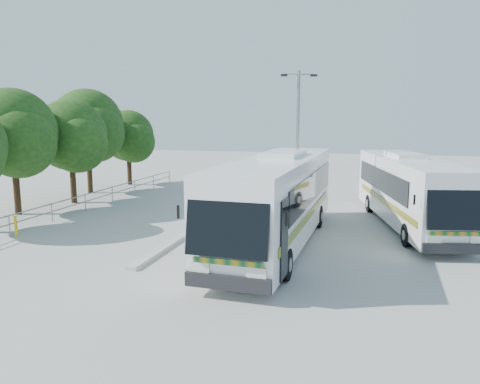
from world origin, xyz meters
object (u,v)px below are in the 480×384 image
(tree_far_c, at_px, (72,135))
(tree_far_b, at_px, (14,132))
(lamppost, at_px, (298,138))
(coach_main, at_px, (277,198))
(bollard, at_px, (16,226))
(coach_adjacent, at_px, (409,189))
(tree_far_d, at_px, (88,125))
(tree_far_e, at_px, (129,136))

(tree_far_c, bearing_deg, tree_far_b, -102.91)
(tree_far_b, height_order, lamppost, lamppost)
(tree_far_c, bearing_deg, coach_main, -24.04)
(tree_far_b, distance_m, bollard, 6.70)
(tree_far_b, bearing_deg, lamppost, 11.75)
(coach_main, xyz_separation_m, coach_adjacent, (5.64, 5.13, -0.18))
(tree_far_b, relative_size, tree_far_d, 0.95)
(tree_far_b, relative_size, tree_far_e, 1.17)
(tree_far_c, distance_m, tree_far_d, 3.93)
(coach_adjacent, xyz_separation_m, lamppost, (-5.63, 0.43, 2.42))
(tree_far_b, xyz_separation_m, coach_adjacent, (20.70, 2.70, -2.72))
(tree_far_c, relative_size, bollard, 6.81)
(tree_far_c, distance_m, lamppost, 14.20)
(tree_far_e, bearing_deg, coach_main, -44.70)
(tree_far_c, xyz_separation_m, tree_far_e, (-0.51, 8.20, -0.37))
(coach_main, bearing_deg, coach_adjacent, 44.40)
(tree_far_b, height_order, tree_far_d, tree_far_d)
(tree_far_d, height_order, coach_main, tree_far_d)
(coach_adjacent, relative_size, bollard, 13.02)
(tree_far_e, xyz_separation_m, bollard, (2.93, -16.25, -3.41))
(tree_far_e, relative_size, bollard, 6.22)
(tree_far_c, height_order, coach_adjacent, tree_far_c)
(tree_far_b, bearing_deg, tree_far_c, 77.09)
(tree_far_e, distance_m, bollard, 16.86)
(tree_far_e, bearing_deg, tree_far_b, -91.83)
(tree_far_d, relative_size, tree_far_e, 1.24)
(tree_far_b, height_order, coach_main, tree_far_b)
(coach_main, distance_m, lamppost, 5.99)
(tree_far_d, xyz_separation_m, coach_adjacent, (21.00, -4.90, -2.96))
(lamppost, bearing_deg, tree_far_b, 173.00)
(tree_far_c, bearing_deg, bollard, -73.25)
(tree_far_d, xyz_separation_m, lamppost, (15.37, -4.47, -0.54))
(tree_far_d, height_order, lamppost, lamppost)
(coach_adjacent, bearing_deg, tree_far_c, 164.58)
(tree_far_b, bearing_deg, coach_adjacent, 7.44)
(tree_far_c, bearing_deg, lamppost, -3.09)
(lamppost, xyz_separation_m, bollard, (-11.75, -7.28, -3.80))
(tree_far_c, height_order, bollard, tree_far_c)
(coach_main, bearing_deg, bollard, -169.51)
(coach_main, xyz_separation_m, bollard, (-11.75, -1.73, -1.55))
(bollard, bearing_deg, coach_main, 8.36)
(coach_adjacent, height_order, bollard, coach_adjacent)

